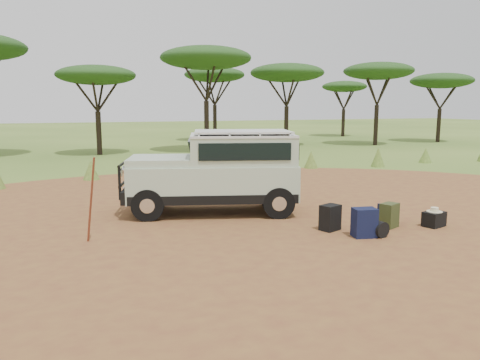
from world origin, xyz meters
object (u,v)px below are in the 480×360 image
object	(u,v)px
walking_staff	(91,200)
backpack_olive	(389,216)
backpack_black	(330,218)
duffel_navy	(388,214)
hard_case	(434,219)
safari_vehicle	(219,174)
backpack_navy	(364,223)

from	to	relation	value
walking_staff	backpack_olive	xyz separation A→B (m)	(6.17, -1.13, -0.58)
backpack_black	duffel_navy	distance (m)	1.58
walking_staff	backpack_black	xyz separation A→B (m)	(4.83, -0.87, -0.57)
hard_case	safari_vehicle	bearing A→B (deg)	126.45
backpack_black	backpack_olive	distance (m)	1.37
backpack_navy	duffel_navy	size ratio (longest dim) A/B	1.38
backpack_navy	hard_case	size ratio (longest dim) A/B	1.26
backpack_black	duffel_navy	world-z (taller)	backpack_black
safari_vehicle	duffel_navy	bearing A→B (deg)	-19.76
backpack_navy	backpack_olive	bearing A→B (deg)	35.52
safari_vehicle	hard_case	world-z (taller)	safari_vehicle
backpack_black	hard_case	bearing A→B (deg)	-34.03
safari_vehicle	backpack_olive	size ratio (longest dim) A/B	8.21
backpack_black	backpack_olive	bearing A→B (deg)	-31.69
hard_case	backpack_navy	bearing A→B (deg)	167.75
walking_staff	backpack_olive	bearing A→B (deg)	-45.19
walking_staff	backpack_navy	size ratio (longest dim) A/B	2.85
backpack_olive	backpack_navy	bearing A→B (deg)	-178.93
backpack_black	walking_staff	bearing A→B (deg)	149.19
walking_staff	duffel_navy	distance (m)	6.49
backpack_olive	safari_vehicle	bearing A→B (deg)	114.73
backpack_navy	safari_vehicle	bearing A→B (deg)	134.24
backpack_black	backpack_navy	size ratio (longest dim) A/B	0.93
safari_vehicle	hard_case	distance (m)	5.10
walking_staff	hard_case	bearing A→B (deg)	-46.05
safari_vehicle	backpack_black	xyz separation A→B (m)	(1.70, -2.47, -0.71)
backpack_black	backpack_olive	world-z (taller)	backpack_black
walking_staff	duffel_navy	world-z (taller)	walking_staff
walking_staff	duffel_navy	bearing A→B (deg)	-41.83
walking_staff	hard_case	size ratio (longest dim) A/B	3.60
safari_vehicle	walking_staff	distance (m)	3.52
safari_vehicle	walking_staff	bearing A→B (deg)	-136.52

